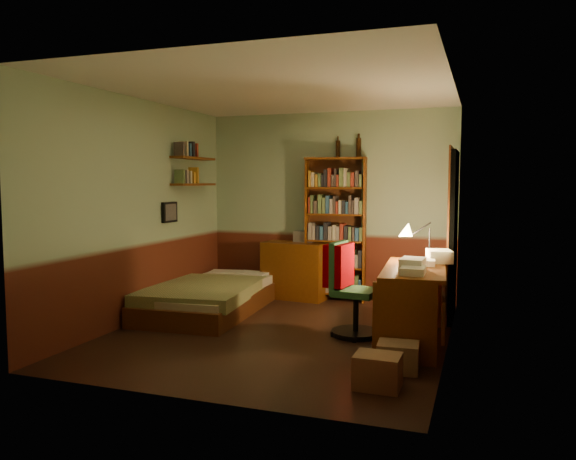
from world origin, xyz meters
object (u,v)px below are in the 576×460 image
(bookshelf, at_px, (335,229))
(desk_lamp, at_px, (430,237))
(cardboard_box_b, at_px, (398,357))
(office_chair, at_px, (356,295))
(dresser, at_px, (295,270))
(mini_stereo, at_px, (305,236))
(bed, at_px, (210,286))
(cardboard_box_a, at_px, (378,371))
(desk, at_px, (414,305))

(bookshelf, relative_size, desk_lamp, 3.82)
(desk_lamp, relative_size, cardboard_box_b, 1.47)
(office_chair, relative_size, cardboard_box_b, 2.49)
(office_chair, distance_m, cardboard_box_b, 1.18)
(dresser, distance_m, mini_stereo, 0.50)
(office_chair, bearing_deg, bookshelf, 119.69)
(bed, distance_m, mini_stereo, 1.61)
(office_chair, bearing_deg, desk_lamp, 44.65)
(bed, bearing_deg, bookshelf, 38.96)
(mini_stereo, distance_m, desk_lamp, 2.20)
(desk_lamp, height_order, cardboard_box_a, desk_lamp)
(desk, distance_m, desk_lamp, 0.88)
(mini_stereo, relative_size, office_chair, 0.32)
(office_chair, bearing_deg, mini_stereo, 130.94)
(bed, bearing_deg, cardboard_box_b, -33.08)
(cardboard_box_b, bearing_deg, bed, 149.96)
(bed, distance_m, cardboard_box_b, 2.99)
(cardboard_box_a, bearing_deg, office_chair, 108.98)
(bed, distance_m, desk, 2.67)
(bookshelf, bearing_deg, cardboard_box_a, -76.52)
(dresser, bearing_deg, mini_stereo, 58.36)
(desk_lamp, bearing_deg, cardboard_box_a, -116.27)
(dresser, xyz_separation_m, office_chair, (1.22, -1.62, 0.04))
(office_chair, bearing_deg, cardboard_box_a, -62.74)
(desk, bearing_deg, bed, 163.17)
(mini_stereo, height_order, cardboard_box_a, mini_stereo)
(bed, xyz_separation_m, cardboard_box_a, (2.49, -1.95, -0.18))
(desk, height_order, office_chair, office_chair)
(bed, relative_size, bookshelf, 1.08)
(bookshelf, relative_size, cardboard_box_b, 5.63)
(bed, relative_size, mini_stereo, 7.55)
(dresser, xyz_separation_m, mini_stereo, (0.10, 0.12, 0.47))
(office_chair, height_order, cardboard_box_a, office_chair)
(mini_stereo, xyz_separation_m, office_chair, (1.12, -1.75, -0.43))
(desk, bearing_deg, mini_stereo, 129.51)
(mini_stereo, bearing_deg, office_chair, -54.93)
(bed, height_order, office_chair, office_chair)
(dresser, xyz_separation_m, bookshelf, (0.55, 0.08, 0.59))
(mini_stereo, bearing_deg, desk_lamp, -31.62)
(desk_lamp, relative_size, cardboard_box_a, 1.42)
(office_chair, xyz_separation_m, cardboard_box_b, (0.59, -0.97, -0.31))
(desk_lamp, bearing_deg, mini_stereo, 125.77)
(cardboard_box_a, bearing_deg, cardboard_box_b, 78.45)
(dresser, bearing_deg, desk_lamp, -22.94)
(dresser, height_order, mini_stereo, mini_stereo)
(office_chair, bearing_deg, desk, 1.84)
(cardboard_box_a, height_order, cardboard_box_b, cardboard_box_a)
(desk_lamp, bearing_deg, dresser, 129.89)
(cardboard_box_a, bearing_deg, mini_stereo, 116.88)
(bed, relative_size, cardboard_box_b, 6.09)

